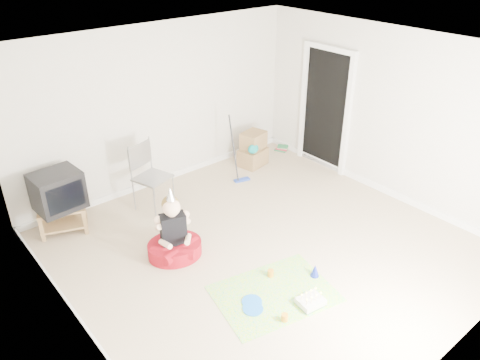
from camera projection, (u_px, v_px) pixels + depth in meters
ground at (265, 247)px, 6.31m from camera, size 5.00×5.00×0.00m
doorway_recess at (325, 111)px, 8.03m from camera, size 0.02×0.90×2.05m
tv_stand at (63, 217)px, 6.54m from camera, size 0.72×0.59×0.39m
crt_tv at (57, 191)px, 6.34m from camera, size 0.65×0.55×0.53m
folding_chair at (152, 178)px, 6.98m from camera, size 0.59×0.57×1.05m
cardboard_boxes at (253, 150)px, 8.37m from camera, size 0.56×0.48×0.61m
floor_mop at (242, 167)px, 7.84m from camera, size 0.29×0.36×1.10m
book_pile at (282, 148)px, 9.03m from camera, size 0.25×0.28×0.10m
seated_woman at (174, 241)px, 6.06m from camera, size 0.90×0.90×1.02m
party_mat at (274, 293)px, 5.51m from camera, size 1.55×1.26×0.01m
birthday_cake at (311, 302)px, 5.33m from camera, size 0.32×0.27×0.14m
blue_plate_near at (252, 302)px, 5.38m from camera, size 0.25×0.25×0.01m
blue_plate_far at (253, 309)px, 5.28m from camera, size 0.27×0.27×0.01m
orange_cup_near at (271, 273)px, 5.76m from camera, size 0.08×0.08×0.09m
orange_cup_far at (285, 317)px, 5.11m from camera, size 0.07×0.07×0.09m
blue_party_hat at (315, 270)px, 5.75m from camera, size 0.15×0.15×0.17m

